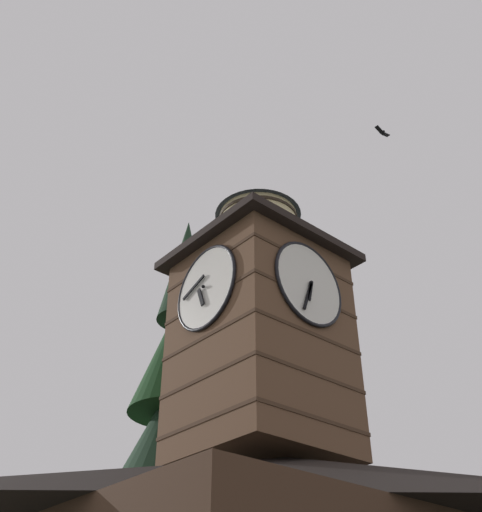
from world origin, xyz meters
name	(u,v)px	position (x,y,z in m)	size (l,w,h in m)	color
clock_tower	(260,328)	(1.93, -2.71, 10.04)	(4.63, 4.63, 9.10)	brown
pine_tree_behind	(174,476)	(1.73, -6.89, 6.70)	(6.00, 6.00, 16.30)	#473323
flying_bird_high	(383,132)	(-1.20, 0.41, 17.53)	(0.72, 0.19, 0.14)	black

